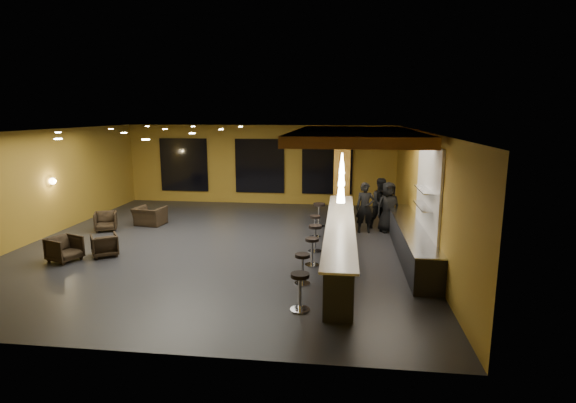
# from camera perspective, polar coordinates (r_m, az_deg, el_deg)

# --- Properties ---
(floor) EXTENTS (12.00, 13.00, 0.10)m
(floor) POSITION_cam_1_polar(r_m,az_deg,el_deg) (14.27, -8.28, -5.52)
(floor) COLOR black
(floor) RESTS_ON ground
(ceiling) EXTENTS (12.00, 13.00, 0.10)m
(ceiling) POSITION_cam_1_polar(r_m,az_deg,el_deg) (13.68, -8.71, 9.08)
(ceiling) COLOR black
(wall_back) EXTENTS (12.00, 0.10, 3.50)m
(wall_back) POSITION_cam_1_polar(r_m,az_deg,el_deg) (20.19, -3.56, 4.71)
(wall_back) COLOR olive
(wall_back) RESTS_ON floor
(wall_front) EXTENTS (12.00, 0.10, 3.50)m
(wall_front) POSITION_cam_1_polar(r_m,az_deg,el_deg) (7.90, -21.21, -6.33)
(wall_front) COLOR olive
(wall_front) RESTS_ON floor
(wall_left) EXTENTS (0.10, 13.00, 3.50)m
(wall_left) POSITION_cam_1_polar(r_m,az_deg,el_deg) (16.53, -29.17, 1.86)
(wall_left) COLOR olive
(wall_left) RESTS_ON floor
(wall_right) EXTENTS (0.10, 13.00, 3.50)m
(wall_right) POSITION_cam_1_polar(r_m,az_deg,el_deg) (13.57, 16.96, 1.05)
(wall_right) COLOR olive
(wall_right) RESTS_ON floor
(wood_soffit) EXTENTS (3.60, 8.00, 0.28)m
(wood_soffit) POSITION_cam_1_polar(r_m,az_deg,el_deg) (14.19, 8.38, 8.39)
(wood_soffit) COLOR #9F602E
(wood_soffit) RESTS_ON ceiling
(window_left) EXTENTS (2.20, 0.06, 2.40)m
(window_left) POSITION_cam_1_polar(r_m,az_deg,el_deg) (21.01, -13.07, 4.56)
(window_left) COLOR black
(window_left) RESTS_ON wall_back
(window_center) EXTENTS (2.20, 0.06, 2.40)m
(window_center) POSITION_cam_1_polar(r_m,az_deg,el_deg) (20.08, -3.62, 4.53)
(window_center) COLOR black
(window_center) RESTS_ON wall_back
(window_right) EXTENTS (2.20, 0.06, 2.40)m
(window_right) POSITION_cam_1_polar(r_m,az_deg,el_deg) (19.76, 4.99, 4.40)
(window_right) COLOR black
(window_right) RESTS_ON wall_back
(tile_backsplash) EXTENTS (0.06, 3.20, 2.40)m
(tile_backsplash) POSITION_cam_1_polar(r_m,az_deg,el_deg) (12.55, 17.39, 1.39)
(tile_backsplash) COLOR white
(tile_backsplash) RESTS_ON wall_right
(bar_counter) EXTENTS (0.60, 8.00, 1.00)m
(bar_counter) POSITION_cam_1_polar(r_m,az_deg,el_deg) (12.67, 6.62, -5.04)
(bar_counter) COLOR black
(bar_counter) RESTS_ON floor
(bar_top) EXTENTS (0.78, 8.10, 0.05)m
(bar_top) POSITION_cam_1_polar(r_m,az_deg,el_deg) (12.53, 6.68, -2.74)
(bar_top) COLOR silver
(bar_top) RESTS_ON bar_counter
(prep_counter) EXTENTS (0.70, 6.00, 0.86)m
(prep_counter) POSITION_cam_1_polar(r_m,az_deg,el_deg) (13.32, 15.30, -4.88)
(prep_counter) COLOR black
(prep_counter) RESTS_ON floor
(prep_top) EXTENTS (0.72, 6.00, 0.03)m
(prep_top) POSITION_cam_1_polar(r_m,az_deg,el_deg) (13.20, 15.40, -2.98)
(prep_top) COLOR silver
(prep_top) RESTS_ON prep_counter
(wall_shelf_lower) EXTENTS (0.30, 1.50, 0.03)m
(wall_shelf_lower) POSITION_cam_1_polar(r_m,az_deg,el_deg) (12.40, 16.81, -0.57)
(wall_shelf_lower) COLOR silver
(wall_shelf_lower) RESTS_ON wall_right
(wall_shelf_upper) EXTENTS (0.30, 1.50, 0.03)m
(wall_shelf_upper) POSITION_cam_1_polar(r_m,az_deg,el_deg) (12.32, 16.93, 1.48)
(wall_shelf_upper) COLOR silver
(wall_shelf_upper) RESTS_ON wall_right
(column) EXTENTS (0.60, 0.60, 3.50)m
(column) POSITION_cam_1_polar(r_m,az_deg,el_deg) (16.92, 6.85, 3.39)
(column) COLOR brown
(column) RESTS_ON floor
(wall_sconce) EXTENTS (0.22, 0.22, 0.22)m
(wall_sconce) POSITION_cam_1_polar(r_m,az_deg,el_deg) (16.82, -27.73, 2.31)
(wall_sconce) COLOR #FFE5B2
(wall_sconce) RESTS_ON wall_left
(pendant_0) EXTENTS (0.20, 0.20, 0.70)m
(pendant_0) POSITION_cam_1_polar(r_m,az_deg,el_deg) (10.31, 6.76, 1.75)
(pendant_0) COLOR white
(pendant_0) RESTS_ON wood_soffit
(pendant_1) EXTENTS (0.20, 0.20, 0.70)m
(pendant_1) POSITION_cam_1_polar(r_m,az_deg,el_deg) (12.78, 6.83, 3.58)
(pendant_1) COLOR white
(pendant_1) RESTS_ON wood_soffit
(pendant_2) EXTENTS (0.20, 0.20, 0.70)m
(pendant_2) POSITION_cam_1_polar(r_m,az_deg,el_deg) (15.26, 6.87, 4.81)
(pendant_2) COLOR white
(pendant_2) RESTS_ON wood_soffit
(staff_a) EXTENTS (0.65, 0.45, 1.72)m
(staff_a) POSITION_cam_1_polar(r_m,az_deg,el_deg) (15.45, 9.76, -0.79)
(staff_a) COLOR black
(staff_a) RESTS_ON floor
(staff_b) EXTENTS (1.06, 0.96, 1.79)m
(staff_b) POSITION_cam_1_polar(r_m,az_deg,el_deg) (16.11, 11.83, -0.24)
(staff_b) COLOR black
(staff_b) RESTS_ON floor
(staff_c) EXTENTS (0.98, 0.80, 1.73)m
(staff_c) POSITION_cam_1_polar(r_m,az_deg,el_deg) (15.69, 12.60, -0.70)
(staff_c) COLOR black
(staff_c) RESTS_ON floor
(armchair_a) EXTENTS (0.96, 0.95, 0.69)m
(armchair_a) POSITION_cam_1_polar(r_m,az_deg,el_deg) (13.88, -26.51, -5.40)
(armchair_a) COLOR black
(armchair_a) RESTS_ON floor
(armchair_b) EXTENTS (0.96, 0.97, 0.64)m
(armchair_b) POSITION_cam_1_polar(r_m,az_deg,el_deg) (13.89, -22.26, -5.14)
(armchair_b) COLOR black
(armchair_b) RESTS_ON floor
(armchair_c) EXTENTS (0.94, 0.96, 0.66)m
(armchair_c) POSITION_cam_1_polar(r_m,az_deg,el_deg) (16.81, -22.14, -2.34)
(armchair_c) COLOR black
(armchair_c) RESTS_ON floor
(armchair_d) EXTENTS (1.14, 1.03, 0.66)m
(armchair_d) POSITION_cam_1_polar(r_m,az_deg,el_deg) (17.11, -17.14, -1.78)
(armchair_d) COLOR black
(armchair_d) RESTS_ON floor
(bar_stool_0) EXTENTS (0.41, 0.41, 0.81)m
(bar_stool_0) POSITION_cam_1_polar(r_m,az_deg,el_deg) (9.39, 1.53, -10.78)
(bar_stool_0) COLOR silver
(bar_stool_0) RESTS_ON floor
(bar_stool_1) EXTENTS (0.38, 0.38, 0.75)m
(bar_stool_1) POSITION_cam_1_polar(r_m,az_deg,el_deg) (10.77, 1.86, -8.04)
(bar_stool_1) COLOR silver
(bar_stool_1) RESTS_ON floor
(bar_stool_2) EXTENTS (0.39, 0.39, 0.76)m
(bar_stool_2) POSITION_cam_1_polar(r_m,az_deg,el_deg) (12.04, 3.07, -5.92)
(bar_stool_2) COLOR silver
(bar_stool_2) RESTS_ON floor
(bar_stool_3) EXTENTS (0.41, 0.41, 0.80)m
(bar_stool_3) POSITION_cam_1_polar(r_m,az_deg,el_deg) (13.20, 3.46, -4.25)
(bar_stool_3) COLOR silver
(bar_stool_3) RESTS_ON floor
(bar_stool_4) EXTENTS (0.37, 0.37, 0.73)m
(bar_stool_4) POSITION_cam_1_polar(r_m,az_deg,el_deg) (14.75, 3.47, -2.78)
(bar_stool_4) COLOR silver
(bar_stool_4) RESTS_ON floor
(bar_stool_5) EXTENTS (0.44, 0.44, 0.86)m
(bar_stool_5) POSITION_cam_1_polar(r_m,az_deg,el_deg) (16.07, 3.97, -1.31)
(bar_stool_5) COLOR silver
(bar_stool_5) RESTS_ON floor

